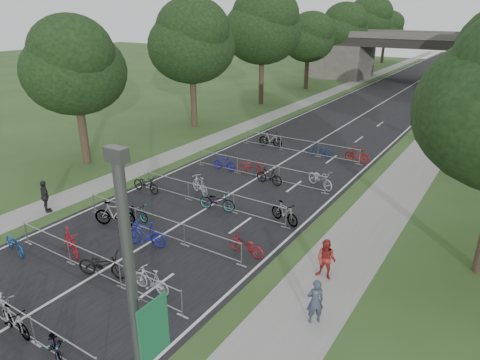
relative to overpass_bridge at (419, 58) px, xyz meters
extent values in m
cube|color=black|center=(0.00, -15.00, -3.53)|extent=(11.00, 140.00, 0.01)
cube|color=gray|center=(8.00, -15.00, -3.53)|extent=(3.00, 140.00, 0.01)
cube|color=gray|center=(-7.50, -15.00, -3.53)|extent=(2.00, 140.00, 0.01)
cube|color=silver|center=(0.00, -15.00, -3.53)|extent=(0.12, 140.00, 0.00)
cube|color=#4B4843|center=(-11.50, 0.00, -1.03)|extent=(8.00, 8.00, 5.00)
cube|color=black|center=(0.00, 0.00, 2.07)|extent=(30.00, 8.00, 1.20)
cube|color=#4B4843|center=(0.00, -3.80, 3.07)|extent=(30.00, 0.40, 0.90)
cube|color=#4B4843|center=(0.00, 3.80, 3.07)|extent=(30.00, 0.40, 0.90)
cube|color=#4C4C51|center=(8.30, -63.00, 4.57)|extent=(0.35, 0.18, 0.22)
cube|color=#1B5F3D|center=(8.72, -63.00, 1.67)|extent=(0.03, 0.65, 1.10)
cylinder|color=#33261C|center=(-11.50, -49.00, -1.43)|extent=(0.56, 0.56, 4.20)
ellipsoid|color=black|center=(-11.50, -49.00, 2.68)|extent=(6.72, 6.72, 5.51)
sphere|color=black|center=(-10.90, -49.50, 4.03)|extent=(5.38, 5.38, 5.38)
sphere|color=black|center=(-12.00, -48.50, 1.84)|extent=(4.37, 4.37, 4.37)
cylinder|color=#33261C|center=(-11.50, -37.00, -1.17)|extent=(0.56, 0.56, 4.72)
ellipsoid|color=black|center=(-11.50, -37.00, 3.46)|extent=(7.56, 7.56, 6.20)
sphere|color=black|center=(-10.90, -37.50, 4.97)|extent=(6.05, 6.05, 6.05)
sphere|color=black|center=(-12.00, -36.50, 2.51)|extent=(4.91, 4.91, 4.91)
cylinder|color=#33261C|center=(-11.50, -25.00, -0.91)|extent=(0.56, 0.56, 5.25)
ellipsoid|color=black|center=(-11.50, -25.00, 4.24)|extent=(8.40, 8.40, 6.89)
sphere|color=black|center=(-10.90, -25.50, 5.92)|extent=(6.72, 6.72, 6.72)
sphere|color=black|center=(-12.00, -24.50, 3.19)|extent=(5.46, 5.46, 5.46)
cylinder|color=#33261C|center=(-11.50, -13.00, -1.43)|extent=(0.56, 0.56, 4.20)
ellipsoid|color=black|center=(-11.50, -13.00, 2.68)|extent=(6.72, 6.72, 5.51)
sphere|color=black|center=(-10.90, -13.50, 4.03)|extent=(5.38, 5.38, 5.38)
sphere|color=black|center=(-12.00, -12.50, 1.84)|extent=(4.37, 4.37, 4.37)
cylinder|color=#33261C|center=(-11.50, -1.00, -1.17)|extent=(0.56, 0.56, 4.72)
ellipsoid|color=black|center=(-11.50, -1.00, 3.46)|extent=(7.56, 7.56, 6.20)
sphere|color=black|center=(-10.90, -1.50, 4.97)|extent=(6.05, 6.05, 6.05)
sphere|color=black|center=(-12.00, -0.50, 2.51)|extent=(4.91, 4.91, 4.91)
cylinder|color=#33261C|center=(-11.50, 11.00, -0.91)|extent=(0.56, 0.56, 5.25)
ellipsoid|color=black|center=(-11.50, 11.00, 4.24)|extent=(8.40, 8.40, 6.89)
sphere|color=black|center=(-10.90, 10.50, 5.92)|extent=(6.72, 6.72, 6.72)
sphere|color=black|center=(-12.00, 11.50, 3.19)|extent=(5.46, 5.46, 5.46)
cylinder|color=#33261C|center=(-11.50, 23.00, -1.43)|extent=(0.56, 0.56, 4.20)
ellipsoid|color=black|center=(-11.50, 23.00, 2.68)|extent=(6.72, 6.72, 5.51)
sphere|color=black|center=(-10.90, 22.50, 4.03)|extent=(5.38, 5.38, 5.38)
sphere|color=black|center=(-12.00, 23.50, 1.84)|extent=(4.37, 4.37, 4.37)
cylinder|color=#A3A5AB|center=(0.00, -61.40, -2.48)|extent=(9.20, 0.04, 0.04)
cylinder|color=#A3A5AB|center=(0.00, -61.40, -3.35)|extent=(9.20, 0.04, 0.04)
cylinder|color=#A3A5AB|center=(1.53, -61.40, -2.98)|extent=(0.05, 0.05, 1.10)
cube|color=#A3A5AB|center=(1.53, -61.40, -3.52)|extent=(0.50, 0.08, 0.03)
cylinder|color=#A3A5AB|center=(0.00, -57.80, -2.48)|extent=(9.20, 0.04, 0.04)
cylinder|color=#A3A5AB|center=(0.00, -57.80, -3.35)|extent=(9.20, 0.04, 0.04)
cylinder|color=#A3A5AB|center=(-4.60, -57.80, -2.98)|extent=(0.05, 0.05, 1.10)
cube|color=#A3A5AB|center=(-4.60, -57.80, -3.52)|extent=(0.50, 0.08, 0.03)
cylinder|color=#A3A5AB|center=(-1.53, -57.80, -2.98)|extent=(0.05, 0.05, 1.10)
cube|color=#A3A5AB|center=(-1.53, -57.80, -3.52)|extent=(0.50, 0.08, 0.03)
cylinder|color=#A3A5AB|center=(1.53, -57.80, -2.98)|extent=(0.05, 0.05, 1.10)
cube|color=#A3A5AB|center=(1.53, -57.80, -3.52)|extent=(0.50, 0.08, 0.03)
cylinder|color=#A3A5AB|center=(4.60, -57.80, -2.98)|extent=(0.05, 0.05, 1.10)
cube|color=#A3A5AB|center=(4.60, -57.80, -3.52)|extent=(0.50, 0.08, 0.03)
cylinder|color=#A3A5AB|center=(0.00, -54.00, -2.48)|extent=(9.20, 0.04, 0.04)
cylinder|color=#A3A5AB|center=(0.00, -54.00, -3.35)|extent=(9.20, 0.04, 0.04)
cylinder|color=#A3A5AB|center=(-4.60, -54.00, -2.98)|extent=(0.05, 0.05, 1.10)
cube|color=#A3A5AB|center=(-4.60, -54.00, -3.52)|extent=(0.50, 0.08, 0.03)
cylinder|color=#A3A5AB|center=(-1.53, -54.00, -2.98)|extent=(0.05, 0.05, 1.10)
cube|color=#A3A5AB|center=(-1.53, -54.00, -3.52)|extent=(0.50, 0.08, 0.03)
cylinder|color=#A3A5AB|center=(1.53, -54.00, -2.98)|extent=(0.05, 0.05, 1.10)
cube|color=#A3A5AB|center=(1.53, -54.00, -3.52)|extent=(0.50, 0.08, 0.03)
cylinder|color=#A3A5AB|center=(4.60, -54.00, -2.98)|extent=(0.05, 0.05, 1.10)
cube|color=#A3A5AB|center=(4.60, -54.00, -3.52)|extent=(0.50, 0.08, 0.03)
cylinder|color=#A3A5AB|center=(0.00, -50.00, -2.48)|extent=(9.20, 0.04, 0.04)
cylinder|color=#A3A5AB|center=(0.00, -50.00, -3.35)|extent=(9.20, 0.04, 0.04)
cylinder|color=#A3A5AB|center=(-4.60, -50.00, -2.98)|extent=(0.05, 0.05, 1.10)
cube|color=#A3A5AB|center=(-4.60, -50.00, -3.52)|extent=(0.50, 0.08, 0.03)
cylinder|color=#A3A5AB|center=(-1.53, -50.00, -2.98)|extent=(0.05, 0.05, 1.10)
cube|color=#A3A5AB|center=(-1.53, -50.00, -3.52)|extent=(0.50, 0.08, 0.03)
cylinder|color=#A3A5AB|center=(1.53, -50.00, -2.98)|extent=(0.05, 0.05, 1.10)
cube|color=#A3A5AB|center=(1.53, -50.00, -3.52)|extent=(0.50, 0.08, 0.03)
cylinder|color=#A3A5AB|center=(4.60, -50.00, -2.98)|extent=(0.05, 0.05, 1.10)
cube|color=#A3A5AB|center=(4.60, -50.00, -3.52)|extent=(0.50, 0.08, 0.03)
cylinder|color=#A3A5AB|center=(0.00, -45.00, -2.48)|extent=(9.20, 0.04, 0.04)
cylinder|color=#A3A5AB|center=(0.00, -45.00, -3.35)|extent=(9.20, 0.04, 0.04)
cylinder|color=#A3A5AB|center=(-4.60, -45.00, -2.98)|extent=(0.05, 0.05, 1.10)
cube|color=#A3A5AB|center=(-4.60, -45.00, -3.52)|extent=(0.50, 0.08, 0.03)
cylinder|color=#A3A5AB|center=(-1.53, -45.00, -2.98)|extent=(0.05, 0.05, 1.10)
cube|color=#A3A5AB|center=(-1.53, -45.00, -3.52)|extent=(0.50, 0.08, 0.03)
cylinder|color=#A3A5AB|center=(1.53, -45.00, -2.98)|extent=(0.05, 0.05, 1.10)
cube|color=#A3A5AB|center=(1.53, -45.00, -3.52)|extent=(0.50, 0.08, 0.03)
cylinder|color=#A3A5AB|center=(4.60, -45.00, -2.98)|extent=(0.05, 0.05, 1.10)
cube|color=#A3A5AB|center=(4.60, -45.00, -3.52)|extent=(0.50, 0.08, 0.03)
cylinder|color=#A3A5AB|center=(0.00, -39.00, -2.48)|extent=(9.20, 0.04, 0.04)
cylinder|color=#A3A5AB|center=(0.00, -39.00, -3.35)|extent=(9.20, 0.04, 0.04)
cylinder|color=#A3A5AB|center=(-4.60, -39.00, -2.98)|extent=(0.05, 0.05, 1.10)
cube|color=#A3A5AB|center=(-4.60, -39.00, -3.52)|extent=(0.50, 0.08, 0.03)
cylinder|color=#A3A5AB|center=(-1.53, -39.00, -2.98)|extent=(0.05, 0.05, 1.10)
cube|color=#A3A5AB|center=(-1.53, -39.00, -3.52)|extent=(0.50, 0.08, 0.03)
cylinder|color=#A3A5AB|center=(1.53, -39.00, -2.98)|extent=(0.05, 0.05, 1.10)
cube|color=#A3A5AB|center=(1.53, -39.00, -3.52)|extent=(0.50, 0.08, 0.03)
cylinder|color=#A3A5AB|center=(4.60, -39.00, -2.98)|extent=(0.05, 0.05, 1.10)
cube|color=#A3A5AB|center=(4.60, -39.00, -3.52)|extent=(0.50, 0.08, 0.03)
imported|color=#A2A4AA|center=(-0.64, -61.15, -3.03)|extent=(2.05, 1.30, 1.02)
imported|color=#A3A5AB|center=(0.55, -61.43, -3.02)|extent=(1.75, 0.58, 1.04)
imported|color=#A3A5AB|center=(2.60, -61.36, -3.07)|extent=(1.86, 1.29, 0.93)
imported|color=navy|center=(-4.29, -58.55, -3.05)|extent=(1.91, 0.94, 0.96)
imported|color=maroon|center=(-2.12, -57.27, -2.95)|extent=(2.02, 1.22, 1.18)
imported|color=black|center=(0.39, -57.65, -2.98)|extent=(2.25, 1.44, 1.11)
imported|color=#B3B3BB|center=(2.70, -57.34, -3.02)|extent=(1.72, 0.54, 1.03)
imported|color=#A3A5AB|center=(-2.58, -54.38, -2.90)|extent=(2.16, 1.41, 1.26)
imported|color=#A3A5AB|center=(-2.20, -53.33, -3.09)|extent=(1.72, 0.71, 0.89)
imported|color=navy|center=(0.10, -54.97, -2.92)|extent=(2.14, 1.06, 1.24)
imported|color=maroon|center=(4.30, -53.15, -3.07)|extent=(1.81, 0.71, 0.93)
imported|color=black|center=(-4.30, -50.51, -3.02)|extent=(1.97, 0.71, 1.03)
imported|color=#A4A2A9|center=(-1.48, -49.02, -2.98)|extent=(1.90, 1.25, 1.11)
imported|color=#A3A5AB|center=(0.62, -50.20, -3.01)|extent=(2.11, 1.12, 1.05)
imported|color=#A3A5AB|center=(4.30, -49.56, -2.98)|extent=(1.91, 1.06, 1.10)
imported|color=navy|center=(-2.58, -44.97, -3.04)|extent=(1.71, 0.71, 1.00)
imported|color=maroon|center=(-0.70, -44.54, -3.04)|extent=(1.96, 0.86, 1.00)
imported|color=black|center=(1.14, -45.51, -2.99)|extent=(1.81, 0.58, 1.08)
imported|color=#AAAAB2|center=(3.97, -44.30, -2.97)|extent=(2.24, 1.63, 1.12)
imported|color=#A3A5AB|center=(-2.56, -38.72, -2.94)|extent=(1.99, 0.67, 1.18)
imported|color=navy|center=(1.68, -38.95, -3.04)|extent=(1.92, 0.77, 0.99)
imported|color=maroon|center=(4.30, -38.60, -2.98)|extent=(1.86, 0.63, 1.10)
imported|color=#333C4D|center=(8.55, -55.53, -2.70)|extent=(0.72, 0.71, 1.67)
imported|color=maroon|center=(7.86, -52.91, -2.69)|extent=(0.83, 0.65, 1.69)
imported|color=black|center=(-6.80, -55.30, -2.65)|extent=(1.12, 0.80, 1.76)
camera|label=1|loc=(12.89, -66.85, 6.48)|focal=32.00mm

